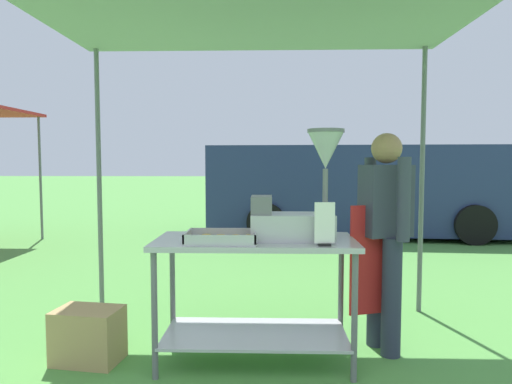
% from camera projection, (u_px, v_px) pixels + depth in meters
% --- Properties ---
extents(ground_plane, '(70.00, 70.00, 0.00)m').
position_uv_depth(ground_plane, '(263.00, 241.00, 7.95)').
color(ground_plane, '#519342').
extents(stall_canopy, '(3.21, 2.13, 2.49)m').
position_uv_depth(stall_canopy, '(256.00, 17.00, 3.11)').
color(stall_canopy, slate).
rests_on(stall_canopy, ground).
extents(donut_cart, '(1.38, 0.64, 0.87)m').
position_uv_depth(donut_cart, '(255.00, 275.00, 3.13)').
color(donut_cart, '#B7B7BC').
rests_on(donut_cart, ground).
extents(donut_tray, '(0.47, 0.31, 0.07)m').
position_uv_depth(donut_tray, '(222.00, 239.00, 2.99)').
color(donut_tray, '#B7B7BC').
rests_on(donut_tray, donut_cart).
extents(donut_fryer, '(0.62, 0.28, 0.75)m').
position_uv_depth(donut_fryer, '(301.00, 200.00, 3.05)').
color(donut_fryer, '#B7B7BC').
rests_on(donut_fryer, donut_cart).
extents(menu_sign, '(0.13, 0.05, 0.28)m').
position_uv_depth(menu_sign, '(325.00, 227.00, 2.85)').
color(menu_sign, black).
rests_on(menu_sign, donut_cart).
extents(vendor, '(0.46, 0.53, 1.61)m').
position_uv_depth(vendor, '(384.00, 230.00, 3.30)').
color(vendor, '#2D3347').
rests_on(vendor, ground).
extents(supply_crate, '(0.48, 0.36, 0.38)m').
position_uv_depth(supply_crate, '(88.00, 335.00, 3.16)').
color(supply_crate, tan).
rests_on(supply_crate, ground).
extents(van_navy, '(5.80, 2.37, 1.69)m').
position_uv_depth(van_navy, '(360.00, 189.00, 8.67)').
color(van_navy, navy).
rests_on(van_navy, ground).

